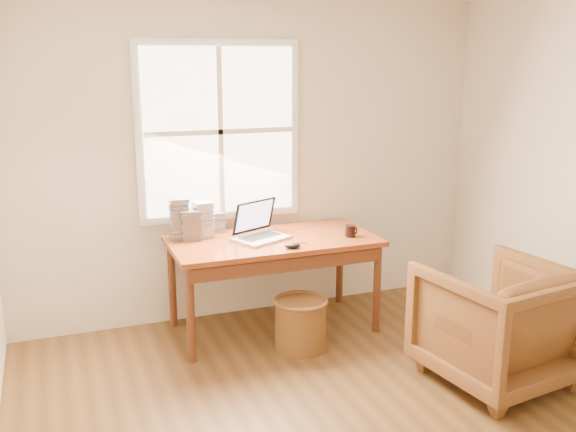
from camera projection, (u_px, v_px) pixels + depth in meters
name	position (u px, v px, depth m)	size (l,w,h in m)	color
room_shell	(373.00, 214.00, 3.35)	(4.04, 4.54, 2.64)	brown
desk	(273.00, 241.00, 4.98)	(1.60, 0.80, 0.04)	brown
armchair	(497.00, 323.00, 4.25)	(0.86, 0.89, 0.81)	brown
wicker_stool	(301.00, 325.00, 4.75)	(0.38, 0.38, 0.38)	brown
laptop	(261.00, 221.00, 4.90)	(0.40, 0.42, 0.30)	#BABCC2
mouse	(292.00, 246.00, 4.72)	(0.12, 0.07, 0.04)	black
coffee_mug	(350.00, 231.00, 5.02)	(0.08, 0.08, 0.09)	black
cd_stack_a	(203.00, 220.00, 4.99)	(0.14, 0.12, 0.28)	silver
cd_stack_b	(191.00, 225.00, 4.93)	(0.15, 0.13, 0.23)	#29292F
cd_stack_c	(179.00, 219.00, 4.94)	(0.14, 0.13, 0.32)	#9A98A4
cd_stack_d	(216.00, 222.00, 5.16)	(0.13, 0.11, 0.16)	#A8ABB3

